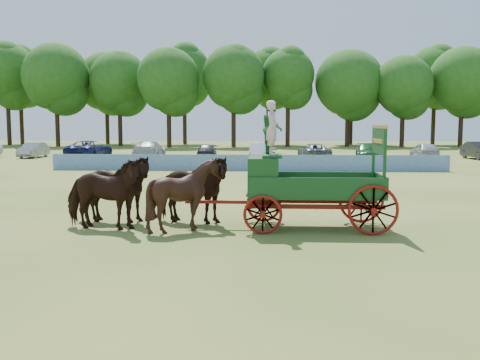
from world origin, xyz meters
The scene contains 9 objects.
ground centered at (0.00, 0.00, 0.00)m, with size 160.00×160.00×0.00m, color olive.
horse_lead_left centered at (-4.31, -1.93, 1.04)m, with size 1.12×2.46×2.08m, color black.
horse_lead_right centered at (-4.31, -0.83, 1.04)m, with size 1.12×2.46×2.08m, color black.
horse_wheel_left centered at (-1.91, -1.93, 1.04)m, with size 1.68×1.89×2.08m, color black.
horse_wheel_right centered at (-1.91, -0.83, 1.04)m, with size 1.12×2.46×2.08m, color black.
farm_dray centered at (1.05, -1.35, 1.63)m, with size 5.99×2.00×3.70m.
sponsor_banner centered at (-1.00, 18.00, 0.53)m, with size 26.00×0.08×1.05m, color #1D4CA0.
parked_cars centered at (-4.49, 29.92, 0.74)m, with size 46.80×6.47×1.58m.
treeline centered at (-2.22, 59.15, 9.59)m, with size 93.79×20.23×15.09m.
Camera 1 is at (0.48, -16.84, 3.02)m, focal length 40.00 mm.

